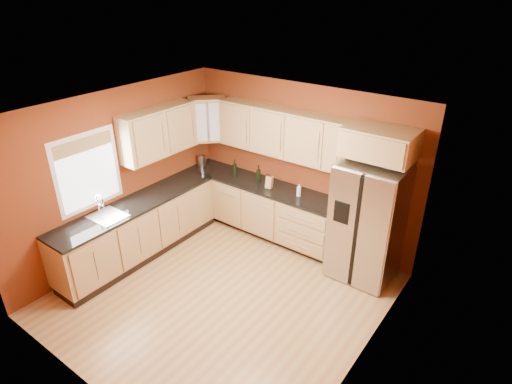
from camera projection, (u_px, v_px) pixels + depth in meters
floor at (223, 294)px, 6.00m from camera, size 4.00×4.00×0.00m
ceiling at (214, 114)px, 4.83m from camera, size 4.00×4.00×0.00m
wall_back at (300, 164)px, 6.86m from camera, size 4.00×0.04×2.60m
wall_front at (79, 300)px, 3.98m from camera, size 4.00×0.04×2.60m
wall_left at (119, 175)px, 6.48m from camera, size 0.04×4.00×2.60m
wall_right at (368, 272)px, 4.36m from camera, size 0.04×4.00×2.60m
base_cabinets_back at (261, 209)px, 7.32m from camera, size 2.90×0.60×0.88m
base_cabinets_left at (139, 230)px, 6.71m from camera, size 0.60×2.80×0.88m
countertop_back at (261, 185)px, 7.11m from camera, size 2.90×0.62×0.04m
countertop_left at (136, 204)px, 6.49m from camera, size 0.62×2.80×0.04m
upper_cabinets_back at (283, 133)px, 6.63m from camera, size 2.30×0.33×0.75m
upper_cabinets_left at (159, 132)px, 6.67m from camera, size 0.33×1.35×0.75m
corner_upper_cabinet at (207, 119)px, 7.27m from camera, size 0.67×0.67×0.75m
over_fridge_cabinet at (380, 143)px, 5.59m from camera, size 0.92×0.60×0.40m
refrigerator at (367, 221)px, 6.06m from camera, size 0.90×0.75×1.78m
window at (88, 171)px, 5.99m from camera, size 0.03×0.90×1.00m
sink_faucet at (106, 207)px, 6.06m from camera, size 0.50×0.42×0.30m
canister_left at (201, 161)px, 7.71m from camera, size 0.15×0.15×0.21m
canister_right at (203, 161)px, 7.74m from camera, size 0.13×0.13×0.18m
wine_bottle_a at (259, 174)px, 7.07m from camera, size 0.08×0.08×0.31m
wine_bottle_b at (235, 168)px, 7.28m from camera, size 0.07×0.07×0.31m
knife_block at (269, 182)px, 6.91m from camera, size 0.11×0.11×0.20m
soap_dispenser at (299, 190)px, 6.65m from camera, size 0.08×0.08×0.20m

